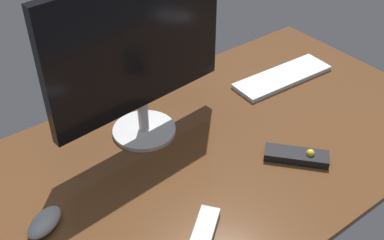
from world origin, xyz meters
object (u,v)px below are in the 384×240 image
keyboard (283,77)px  computer_mouse (45,222)px  monitor (138,51)px  tv_remote (202,239)px  media_remote (297,156)px

keyboard → computer_mouse: (-94.68, -12.39, 1.06)cm
monitor → keyboard: size_ratio=1.50×
monitor → computer_mouse: (-39.26, -16.82, -26.09)cm
computer_mouse → tv_remote: 38.12cm
monitor → computer_mouse: size_ratio=5.26×
monitor → tv_remote: bearing=-110.2°
media_remote → computer_mouse: bearing=-147.7°
monitor → tv_remote: size_ratio=3.00×
media_remote → tv_remote: 40.04cm
computer_mouse → keyboard: bearing=-22.9°
computer_mouse → tv_remote: bearing=-74.2°
monitor → computer_mouse: 50.05cm
keyboard → computer_mouse: bearing=-169.6°
monitor → media_remote: 53.23cm
keyboard → tv_remote: (-67.17, -38.77, 0.32)cm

